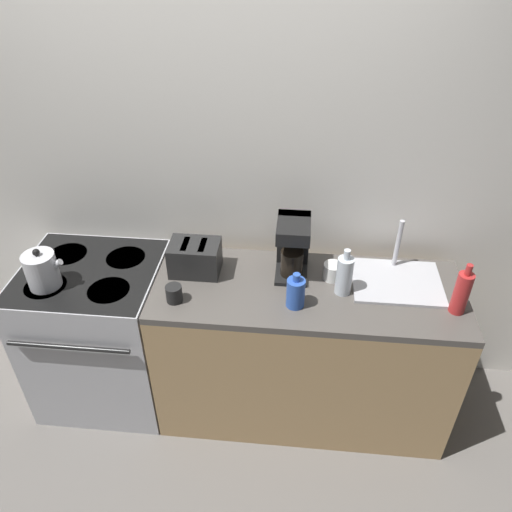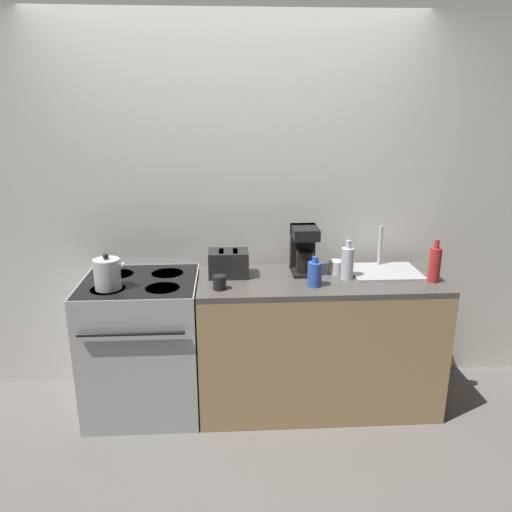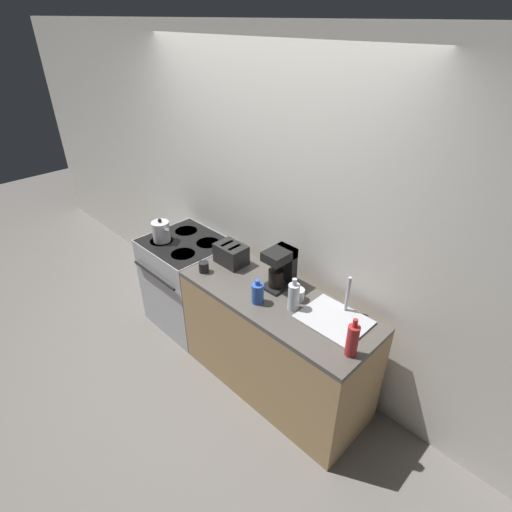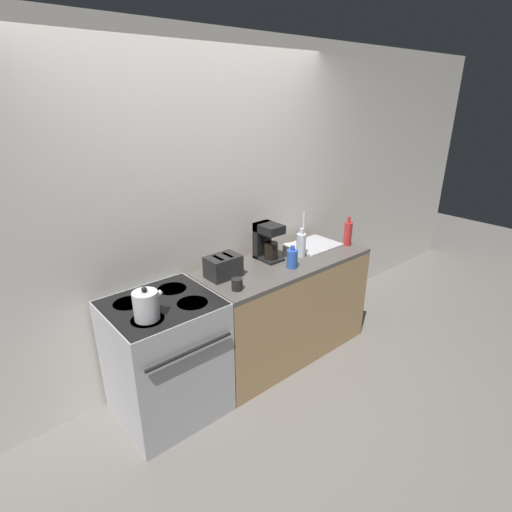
% 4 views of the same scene
% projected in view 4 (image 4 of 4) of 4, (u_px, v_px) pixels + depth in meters
% --- Properties ---
extents(ground_plane, '(12.00, 12.00, 0.00)m').
position_uv_depth(ground_plane, '(259.00, 395.00, 3.10)').
color(ground_plane, slate).
extents(wall_back, '(8.00, 0.05, 2.60)m').
position_uv_depth(wall_back, '(201.00, 214.00, 3.10)').
color(wall_back, silver).
rests_on(wall_back, ground_plane).
extents(stove, '(0.71, 0.68, 0.89)m').
position_uv_depth(stove, '(166.00, 357.00, 2.80)').
color(stove, '#B7B7BC').
rests_on(stove, ground_plane).
extents(counter_block, '(1.53, 0.59, 0.89)m').
position_uv_depth(counter_block, '(284.00, 308.00, 3.47)').
color(counter_block, tan).
rests_on(counter_block, ground_plane).
extents(kettle, '(0.20, 0.16, 0.22)m').
position_uv_depth(kettle, '(146.00, 305.00, 2.41)').
color(kettle, silver).
rests_on(kettle, stove).
extents(toaster, '(0.25, 0.18, 0.17)m').
position_uv_depth(toaster, '(223.00, 266.00, 2.98)').
color(toaster, black).
rests_on(toaster, counter_block).
extents(coffee_maker, '(0.16, 0.23, 0.31)m').
position_uv_depth(coffee_maker, '(267.00, 240.00, 3.28)').
color(coffee_maker, black).
rests_on(coffee_maker, counter_block).
extents(sink_tray, '(0.44, 0.35, 0.28)m').
position_uv_depth(sink_tray, '(313.00, 244.00, 3.62)').
color(sink_tray, '#B7B7BC').
rests_on(sink_tray, counter_block).
extents(bottle_clear, '(0.08, 0.08, 0.25)m').
position_uv_depth(bottle_clear, '(301.00, 245.00, 3.35)').
color(bottle_clear, silver).
rests_on(bottle_clear, counter_block).
extents(bottle_red, '(0.07, 0.07, 0.27)m').
position_uv_depth(bottle_red, '(348.00, 233.00, 3.60)').
color(bottle_red, '#B72828').
rests_on(bottle_red, counter_block).
extents(bottle_blue, '(0.09, 0.09, 0.18)m').
position_uv_depth(bottle_blue, '(292.00, 258.00, 3.14)').
color(bottle_blue, '#2D56B7').
rests_on(bottle_blue, counter_block).
extents(cup_white, '(0.10, 0.10, 0.09)m').
position_uv_depth(cup_white, '(288.00, 249.00, 3.42)').
color(cup_white, white).
rests_on(cup_white, counter_block).
extents(cup_black, '(0.08, 0.08, 0.08)m').
position_uv_depth(cup_black, '(237.00, 284.00, 2.79)').
color(cup_black, black).
rests_on(cup_black, counter_block).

